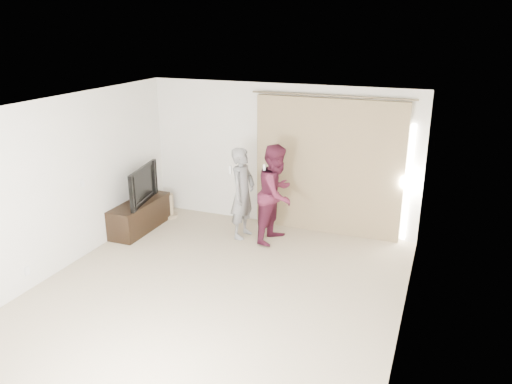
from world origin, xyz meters
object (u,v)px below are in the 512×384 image
at_px(tv_console, 140,215).
at_px(tv, 138,184).
at_px(person_woman, 276,194).
at_px(person_man, 243,193).

relative_size(tv_console, tv, 1.20).
bearing_deg(tv, person_woman, -91.03).
relative_size(tv, person_woman, 0.67).
xyz_separation_m(tv, person_man, (1.86, 0.39, -0.06)).
bearing_deg(tv_console, tv, 0.00).
height_order(tv, person_woman, person_woman).
height_order(tv, person_man, person_man).
bearing_deg(person_man, tv_console, -168.15).
height_order(tv_console, person_man, person_man).
distance_m(tv_console, tv, 0.59).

